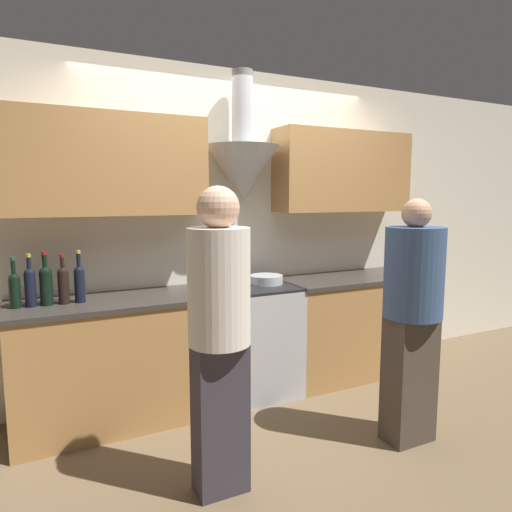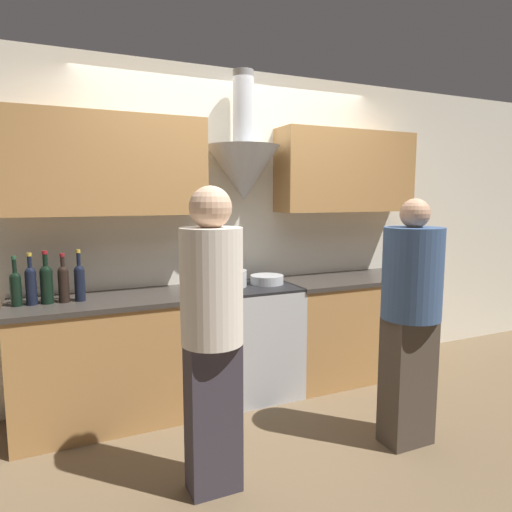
{
  "view_description": "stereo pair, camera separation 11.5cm",
  "coord_description": "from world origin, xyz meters",
  "px_view_note": "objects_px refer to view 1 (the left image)",
  "views": [
    {
      "loc": [
        -1.53,
        -2.84,
        1.58
      ],
      "look_at": [
        0.0,
        0.25,
        1.13
      ],
      "focal_mm": 32.0,
      "sensor_mm": 36.0,
      "label": 1
    },
    {
      "loc": [
        -1.42,
        -2.89,
        1.58
      ],
      "look_at": [
        0.0,
        0.25,
        1.13
      ],
      "focal_mm": 32.0,
      "sensor_mm": 36.0,
      "label": 2
    }
  ],
  "objects_px": {
    "wine_bottle_1": "(30,285)",
    "stock_pot": "(230,278)",
    "person_foreground_right": "(412,312)",
    "wine_bottle_3": "(63,283)",
    "stove_range": "(250,339)",
    "orange_fruit": "(388,273)",
    "wine_bottle_0": "(15,288)",
    "wine_bottle_2": "(46,283)",
    "person_foreground_left": "(219,327)",
    "wine_bottle_4": "(80,282)",
    "mixing_bowl": "(266,279)"
  },
  "relations": [
    {
      "from": "stock_pot",
      "to": "wine_bottle_4",
      "type": "bearing_deg",
      "value": -177.39
    },
    {
      "from": "wine_bottle_3",
      "to": "wine_bottle_4",
      "type": "bearing_deg",
      "value": -0.33
    },
    {
      "from": "stove_range",
      "to": "wine_bottle_3",
      "type": "bearing_deg",
      "value": -179.9
    },
    {
      "from": "wine_bottle_4",
      "to": "person_foreground_left",
      "type": "xyz_separation_m",
      "value": [
        0.58,
        -1.05,
        -0.11
      ]
    },
    {
      "from": "wine_bottle_1",
      "to": "person_foreground_left",
      "type": "height_order",
      "value": "person_foreground_left"
    },
    {
      "from": "stock_pot",
      "to": "wine_bottle_1",
      "type": "bearing_deg",
      "value": -178.23
    },
    {
      "from": "wine_bottle_4",
      "to": "wine_bottle_3",
      "type": "bearing_deg",
      "value": 179.67
    },
    {
      "from": "wine_bottle_2",
      "to": "mixing_bowl",
      "type": "relative_size",
      "value": 1.31
    },
    {
      "from": "wine_bottle_3",
      "to": "orange_fruit",
      "type": "height_order",
      "value": "wine_bottle_3"
    },
    {
      "from": "mixing_bowl",
      "to": "orange_fruit",
      "type": "height_order",
      "value": "same"
    },
    {
      "from": "wine_bottle_1",
      "to": "stock_pot",
      "type": "height_order",
      "value": "wine_bottle_1"
    },
    {
      "from": "stove_range",
      "to": "orange_fruit",
      "type": "distance_m",
      "value": 1.37
    },
    {
      "from": "stove_range",
      "to": "wine_bottle_3",
      "type": "height_order",
      "value": "wine_bottle_3"
    },
    {
      "from": "wine_bottle_1",
      "to": "person_foreground_left",
      "type": "xyz_separation_m",
      "value": [
        0.87,
        -1.05,
        -0.11
      ]
    },
    {
      "from": "wine_bottle_2",
      "to": "stove_range",
      "type": "bearing_deg",
      "value": -0.2
    },
    {
      "from": "stock_pot",
      "to": "stove_range",
      "type": "bearing_deg",
      "value": -17.14
    },
    {
      "from": "wine_bottle_0",
      "to": "person_foreground_left",
      "type": "relative_size",
      "value": 0.2
    },
    {
      "from": "wine_bottle_2",
      "to": "person_foreground_left",
      "type": "xyz_separation_m",
      "value": [
        0.78,
        -1.06,
        -0.12
      ]
    },
    {
      "from": "wine_bottle_1",
      "to": "stock_pot",
      "type": "relative_size",
      "value": 1.34
    },
    {
      "from": "wine_bottle_0",
      "to": "wine_bottle_3",
      "type": "height_order",
      "value": "wine_bottle_3"
    },
    {
      "from": "wine_bottle_2",
      "to": "person_foreground_left",
      "type": "bearing_deg",
      "value": -53.48
    },
    {
      "from": "orange_fruit",
      "to": "person_foreground_left",
      "type": "height_order",
      "value": "person_foreground_left"
    },
    {
      "from": "wine_bottle_0",
      "to": "wine_bottle_3",
      "type": "distance_m",
      "value": 0.28
    },
    {
      "from": "stock_pot",
      "to": "wine_bottle_3",
      "type": "bearing_deg",
      "value": -177.63
    },
    {
      "from": "wine_bottle_0",
      "to": "wine_bottle_4",
      "type": "bearing_deg",
      "value": -1.83
    },
    {
      "from": "wine_bottle_0",
      "to": "person_foreground_right",
      "type": "relative_size",
      "value": 0.21
    },
    {
      "from": "wine_bottle_2",
      "to": "person_foreground_right",
      "type": "height_order",
      "value": "person_foreground_right"
    },
    {
      "from": "person_foreground_right",
      "to": "wine_bottle_3",
      "type": "bearing_deg",
      "value": 150.71
    },
    {
      "from": "wine_bottle_3",
      "to": "stock_pot",
      "type": "relative_size",
      "value": 1.29
    },
    {
      "from": "wine_bottle_1",
      "to": "mixing_bowl",
      "type": "bearing_deg",
      "value": 0.64
    },
    {
      "from": "wine_bottle_0",
      "to": "orange_fruit",
      "type": "height_order",
      "value": "wine_bottle_0"
    },
    {
      "from": "wine_bottle_0",
      "to": "wine_bottle_3",
      "type": "bearing_deg",
      "value": -2.36
    },
    {
      "from": "stove_range",
      "to": "person_foreground_right",
      "type": "xyz_separation_m",
      "value": [
        0.61,
        -1.11,
        0.41
      ]
    },
    {
      "from": "stock_pot",
      "to": "person_foreground_right",
      "type": "relative_size",
      "value": 0.16
    },
    {
      "from": "stock_pot",
      "to": "orange_fruit",
      "type": "relative_size",
      "value": 3.63
    },
    {
      "from": "person_foreground_left",
      "to": "wine_bottle_0",
      "type": "bearing_deg",
      "value": 132.24
    },
    {
      "from": "stove_range",
      "to": "stock_pot",
      "type": "height_order",
      "value": "stock_pot"
    },
    {
      "from": "stock_pot",
      "to": "person_foreground_right",
      "type": "xyz_separation_m",
      "value": [
        0.76,
        -1.15,
        -0.09
      ]
    },
    {
      "from": "person_foreground_right",
      "to": "wine_bottle_1",
      "type": "bearing_deg",
      "value": 152.83
    },
    {
      "from": "stove_range",
      "to": "wine_bottle_4",
      "type": "bearing_deg",
      "value": -179.86
    },
    {
      "from": "stove_range",
      "to": "mixing_bowl",
      "type": "height_order",
      "value": "mixing_bowl"
    },
    {
      "from": "wine_bottle_1",
      "to": "stock_pot",
      "type": "distance_m",
      "value": 1.4
    },
    {
      "from": "wine_bottle_0",
      "to": "orange_fruit",
      "type": "bearing_deg",
      "value": -3.24
    },
    {
      "from": "wine_bottle_4",
      "to": "wine_bottle_1",
      "type": "bearing_deg",
      "value": 178.62
    },
    {
      "from": "orange_fruit",
      "to": "wine_bottle_3",
      "type": "bearing_deg",
      "value": 176.67
    },
    {
      "from": "wine_bottle_2",
      "to": "wine_bottle_3",
      "type": "height_order",
      "value": "wine_bottle_2"
    },
    {
      "from": "stove_range",
      "to": "orange_fruit",
      "type": "xyz_separation_m",
      "value": [
        1.28,
        -0.16,
        0.47
      ]
    },
    {
      "from": "person_foreground_left",
      "to": "stock_pot",
      "type": "bearing_deg",
      "value": 64.33
    },
    {
      "from": "wine_bottle_2",
      "to": "wine_bottle_3",
      "type": "xyz_separation_m",
      "value": [
        0.1,
        -0.01,
        -0.01
      ]
    },
    {
      "from": "person_foreground_right",
      "to": "wine_bottle_4",
      "type": "bearing_deg",
      "value": 149.44
    }
  ]
}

